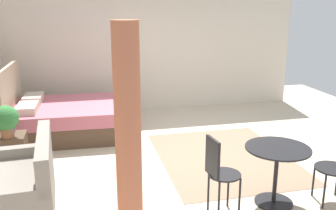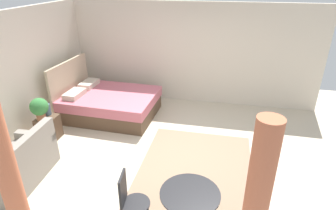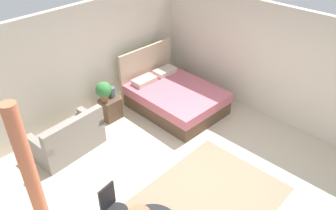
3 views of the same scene
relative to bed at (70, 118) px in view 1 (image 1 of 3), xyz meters
The scene contains 11 objects.
ground_plane 2.29m from the bed, 126.67° to the right, with size 8.36×9.30×0.02m, color beige.
wall_right 2.45m from the bed, 53.85° to the right, with size 0.12×6.30×2.55m, color beige.
area_rug 2.85m from the bed, 125.17° to the right, with size 2.44×1.95×0.01m, color #93755B.
bed is the anchor object (origin of this frame).
couch 2.61m from the bed, 169.63° to the left, with size 1.37×0.80×0.87m.
nightstand 1.51m from the bed, 149.19° to the left, with size 0.42×0.36×0.50m.
potted_plant 1.67m from the bed, 149.91° to the left, with size 0.35×0.35×0.46m.
vase 1.46m from the bed, 145.35° to the left, with size 0.14×0.14×0.23m.
balcony_table 3.88m from the bed, 141.85° to the right, with size 0.75×0.75×0.71m.
cafe_chair_near_couch 3.56m from the bed, 152.42° to the right, with size 0.41×0.41×0.93m.
curtain_right 3.91m from the bed, behind, with size 0.22×0.22×2.20m.
Camera 1 is at (-5.35, 1.57, 2.33)m, focal length 40.32 mm.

